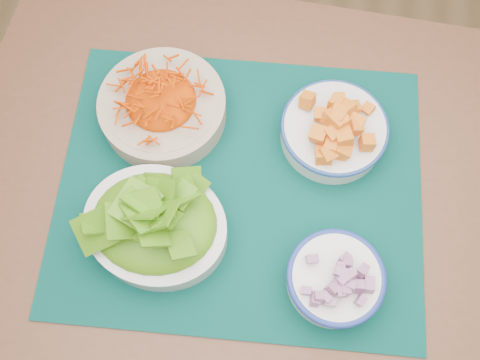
# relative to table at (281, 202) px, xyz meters

# --- Properties ---
(ground) EXTENTS (4.00, 4.00, 0.00)m
(ground) POSITION_rel_table_xyz_m (-0.28, 0.24, -0.65)
(ground) COLOR #AA8352
(ground) RESTS_ON ground
(table) EXTENTS (1.18, 0.82, 0.75)m
(table) POSITION_rel_table_xyz_m (0.00, 0.00, 0.00)
(table) COLOR brown
(table) RESTS_ON ground
(placemat) EXTENTS (0.64, 0.53, 0.00)m
(placemat) POSITION_rel_table_xyz_m (-0.08, -0.02, 0.11)
(placemat) COLOR #002A26
(placemat) RESTS_ON table
(carrot_bowl) EXTENTS (0.28, 0.28, 0.09)m
(carrot_bowl) POSITION_rel_table_xyz_m (-0.23, 0.10, 0.15)
(carrot_bowl) COLOR tan
(carrot_bowl) RESTS_ON placemat
(squash_bowl) EXTENTS (0.23, 0.23, 0.09)m
(squash_bowl) POSITION_rel_table_xyz_m (0.07, 0.09, 0.15)
(squash_bowl) COLOR silver
(squash_bowl) RESTS_ON placemat
(lettuce_bowl) EXTENTS (0.26, 0.23, 0.11)m
(lettuce_bowl) POSITION_rel_table_xyz_m (-0.19, -0.12, 0.16)
(lettuce_bowl) COLOR silver
(lettuce_bowl) RESTS_ON placemat
(onion_bowl) EXTENTS (0.17, 0.17, 0.07)m
(onion_bowl) POSITION_rel_table_xyz_m (0.09, -0.16, 0.15)
(onion_bowl) COLOR white
(onion_bowl) RESTS_ON placemat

